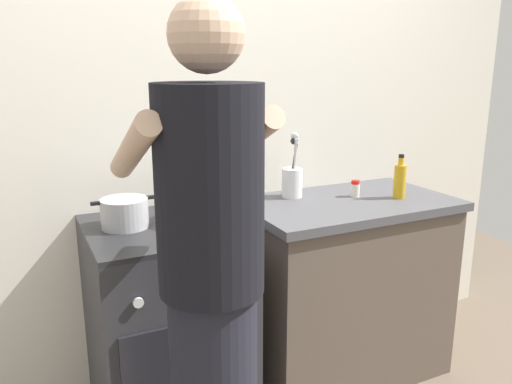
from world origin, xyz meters
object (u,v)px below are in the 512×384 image
person (212,301)px  oil_bottle (400,180)px  spice_bottle (355,189)px  utensil_crock (292,179)px  pot (125,213)px  stove_range (168,327)px  mixing_bowl (196,210)px

person → oil_bottle: bearing=25.5°
spice_bottle → utensil_crock: bearing=155.3°
pot → oil_bottle: (1.28, -0.12, 0.03)m
stove_range → spice_bottle: bearing=2.4°
person → stove_range: bearing=86.8°
spice_bottle → oil_bottle: size_ratio=0.38×
utensil_crock → oil_bottle: 0.51m
utensil_crock → oil_bottle: bearing=-28.2°
mixing_bowl → person: (-0.18, -0.63, -0.09)m
stove_range → pot: 0.53m
stove_range → pot: (-0.14, 0.04, 0.51)m
oil_bottle → person: (-1.18, -0.56, -0.13)m
utensil_crock → spice_bottle: size_ratio=3.91×
pot → utensil_crock: (0.83, 0.13, 0.03)m
pot → oil_bottle: bearing=-5.2°
pot → mixing_bowl: bearing=-9.7°
stove_range → oil_bottle: (1.14, -0.07, 0.54)m
person → utensil_crock: bearing=48.0°
oil_bottle → pot: bearing=174.8°
utensil_crock → oil_bottle: utensil_crock is taller
pot → person: bearing=-81.3°
oil_bottle → mixing_bowl: bearing=176.1°
stove_range → oil_bottle: size_ratio=4.24×
stove_range → utensil_crock: bearing=13.7°
utensil_crock → spice_bottle: (0.28, -0.13, -0.05)m
pot → person: (0.10, -0.68, -0.10)m
utensil_crock → mixing_bowl: bearing=-162.4°
stove_range → utensil_crock: 0.89m
stove_range → utensil_crock: utensil_crock is taller
stove_range → utensil_crock: (0.69, 0.17, 0.54)m
utensil_crock → person: 1.09m
stove_range → spice_bottle: 1.08m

